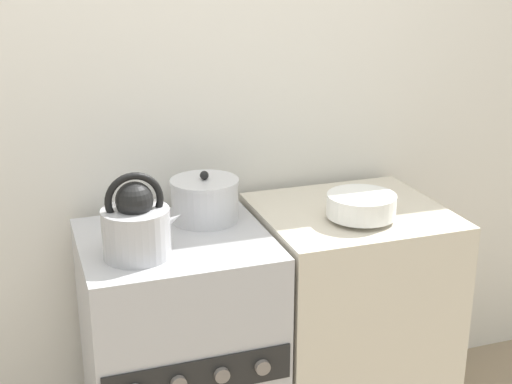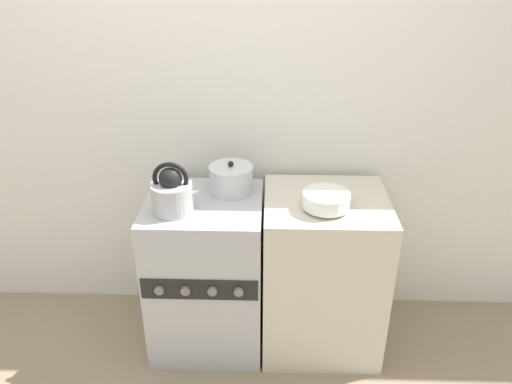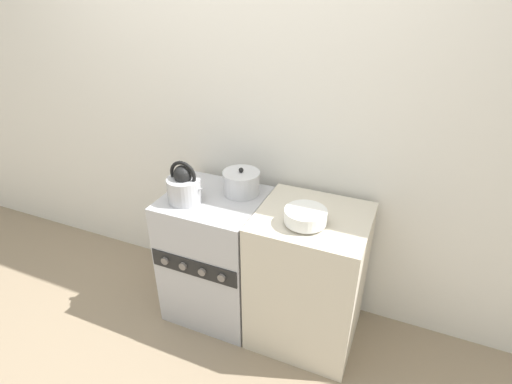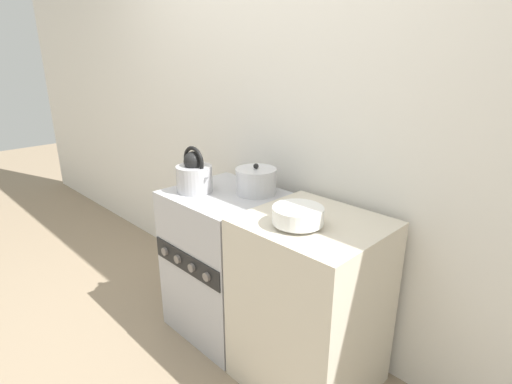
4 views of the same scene
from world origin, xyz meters
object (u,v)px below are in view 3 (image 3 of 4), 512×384
at_px(stove, 216,255).
at_px(cooking_pot, 241,183).
at_px(kettle, 184,186).
at_px(enamel_bowl, 306,216).

xyz_separation_m(stove, cooking_pot, (0.13, 0.12, 0.48)).
height_order(stove, kettle, kettle).
height_order(cooking_pot, enamel_bowl, cooking_pot).
bearing_deg(kettle, enamel_bowl, 1.01).
distance_m(kettle, enamel_bowl, 0.70).
relative_size(cooking_pot, enamel_bowl, 1.00).
bearing_deg(kettle, stove, 36.88).
bearing_deg(enamel_bowl, kettle, -178.99).
distance_m(stove, cooking_pot, 0.51).
relative_size(kettle, enamel_bowl, 1.14).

